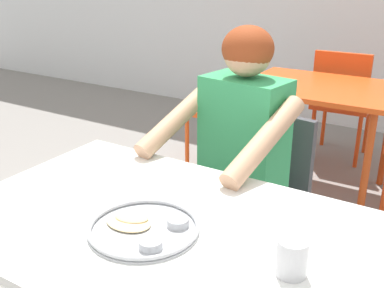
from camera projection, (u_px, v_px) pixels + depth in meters
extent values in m
cube|color=white|center=(168.00, 229.00, 1.31)|extent=(1.30, 0.81, 0.03)
cylinder|color=#B2B2B7|center=(104.00, 230.00, 2.01)|extent=(0.04, 0.04, 0.73)
cylinder|color=#B7BABF|center=(144.00, 230.00, 1.27)|extent=(0.31, 0.31, 0.01)
torus|color=#B7BABF|center=(144.00, 227.00, 1.27)|extent=(0.31, 0.31, 0.01)
cylinder|color=#B2B5BA|center=(151.00, 244.00, 1.18)|extent=(0.06, 0.06, 0.02)
cylinder|color=#9E4714|center=(151.00, 243.00, 1.18)|extent=(0.05, 0.05, 0.01)
cylinder|color=#B2B5BA|center=(177.00, 223.00, 1.28)|extent=(0.06, 0.06, 0.02)
cylinder|color=#B77F23|center=(177.00, 221.00, 1.28)|extent=(0.05, 0.05, 0.01)
ellipsoid|color=#E5C689|center=(128.00, 222.00, 1.30)|extent=(0.14, 0.10, 0.01)
ellipsoid|color=#DDB881|center=(132.00, 217.00, 1.31)|extent=(0.11, 0.09, 0.01)
cylinder|color=silver|center=(292.00, 257.00, 1.08)|extent=(0.08, 0.08, 0.09)
cylinder|color=#593319|center=(293.00, 247.00, 1.07)|extent=(0.06, 0.06, 0.02)
cube|color=#3F3F44|center=(246.00, 207.00, 2.07)|extent=(0.49, 0.49, 0.04)
cube|color=#3F3F44|center=(272.00, 152.00, 2.13)|extent=(0.41, 0.10, 0.38)
cylinder|color=#3F3F44|center=(255.00, 284.00, 1.92)|extent=(0.03, 0.03, 0.42)
cylinder|color=#3F3F44|center=(191.00, 252.00, 2.13)|extent=(0.03, 0.03, 0.42)
cylinder|color=#3F3F44|center=(296.00, 247.00, 2.17)|extent=(0.03, 0.03, 0.42)
cylinder|color=#3F3F44|center=(234.00, 222.00, 2.38)|extent=(0.03, 0.03, 0.42)
cylinder|color=#3F3F3F|center=(244.00, 231.00, 1.77)|extent=(0.18, 0.41, 0.12)
cylinder|color=#3F3F3F|center=(155.00, 281.00, 1.91)|extent=(0.10, 0.10, 0.45)
cylinder|color=#3F3F3F|center=(186.00, 207.00, 1.95)|extent=(0.18, 0.41, 0.12)
cube|color=#339959|center=(244.00, 142.00, 1.91)|extent=(0.37, 0.25, 0.55)
cylinder|color=tan|center=(265.00, 141.00, 1.62)|extent=(0.14, 0.46, 0.25)
cylinder|color=tan|center=(178.00, 118.00, 1.86)|extent=(0.14, 0.46, 0.25)
sphere|color=tan|center=(248.00, 52.00, 1.77)|extent=(0.19, 0.19, 0.19)
ellipsoid|color=maroon|center=(248.00, 49.00, 1.77)|extent=(0.21, 0.20, 0.18)
cube|color=#E04C19|center=(319.00, 87.00, 2.96)|extent=(0.94, 0.76, 0.03)
cylinder|color=#B33D14|center=(238.00, 143.00, 3.04)|extent=(0.04, 0.04, 0.71)
cylinder|color=#B33D14|center=(366.00, 170.00, 2.63)|extent=(0.04, 0.04, 0.71)
cylinder|color=#B33D14|center=(275.00, 118.00, 3.54)|extent=(0.04, 0.04, 0.71)
cube|color=#EF5019|center=(218.00, 110.00, 3.40)|extent=(0.43, 0.40, 0.04)
cube|color=#EF5019|center=(244.00, 87.00, 3.23)|extent=(0.04, 0.38, 0.37)
cylinder|color=#EF5019|center=(187.00, 142.00, 3.45)|extent=(0.03, 0.03, 0.43)
cylinder|color=#EF5019|center=(208.00, 130.00, 3.70)|extent=(0.03, 0.03, 0.43)
cylinder|color=#EF5019|center=(228.00, 151.00, 3.28)|extent=(0.03, 0.03, 0.43)
cylinder|color=#EF5019|center=(248.00, 138.00, 3.53)|extent=(0.03, 0.03, 0.43)
cube|color=#E14718|center=(343.00, 104.00, 3.61)|extent=(0.44, 0.44, 0.04)
cube|color=#E14718|center=(341.00, 81.00, 3.37)|extent=(0.41, 0.05, 0.42)
cylinder|color=#E14718|center=(324.00, 122.00, 3.91)|extent=(0.03, 0.03, 0.42)
cylinder|color=#E14718|center=(367.00, 129.00, 3.75)|extent=(0.03, 0.03, 0.42)
cylinder|color=#E14718|center=(312.00, 134.00, 3.64)|extent=(0.03, 0.03, 0.42)
cylinder|color=#E14718|center=(358.00, 142.00, 3.47)|extent=(0.03, 0.03, 0.42)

